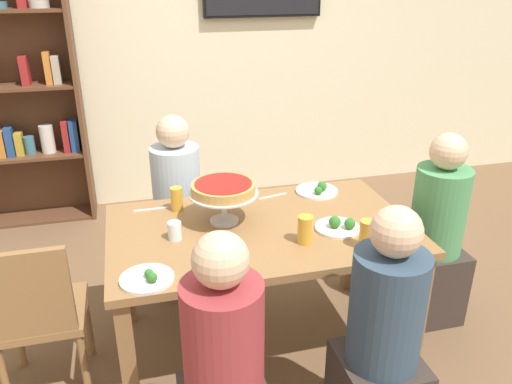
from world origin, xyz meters
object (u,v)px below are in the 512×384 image
object	(u,v)px
salad_plate_near_diner	(148,278)
dining_table	(261,243)
beer_glass_amber_tall	(177,199)
beer_glass_amber_short	(305,230)
diner_near_right	(381,351)
cutlery_fork_near	(273,196)
deep_dish_pizza_stand	(223,190)
salad_plate_spare	(318,190)
chair_head_west	(38,313)
water_glass_clear_near	(175,231)
bookshelf	(4,88)
beer_glass_amber_spare	(367,235)
cutlery_knife_near	(151,209)
diner_far_left	(178,216)
diner_head_east	(434,243)
salad_plate_far_diner	(339,226)

from	to	relation	value
salad_plate_near_diner	dining_table	bearing A→B (deg)	30.87
beer_glass_amber_tall	beer_glass_amber_short	size ratio (longest dim) A/B	0.95
diner_near_right	cutlery_fork_near	world-z (taller)	diner_near_right
beer_glass_amber_tall	dining_table	bearing A→B (deg)	-37.87
deep_dish_pizza_stand	salad_plate_spare	world-z (taller)	deep_dish_pizza_stand
salad_plate_near_diner	beer_glass_amber_tall	bearing A→B (deg)	73.09
chair_head_west	water_glass_clear_near	bearing A→B (deg)	6.81
beer_glass_amber_tall	diner_near_right	bearing A→B (deg)	-55.50
cutlery_fork_near	beer_glass_amber_tall	bearing A→B (deg)	-9.00
bookshelf	beer_glass_amber_tall	distance (m)	2.06
salad_plate_near_diner	beer_glass_amber_spare	bearing A→B (deg)	1.32
salad_plate_near_diner	cutlery_knife_near	bearing A→B (deg)	85.23
bookshelf	beer_glass_amber_spare	distance (m)	3.04
diner_far_left	water_glass_clear_near	xyz separation A→B (m)	(-0.09, -0.76, 0.29)
dining_table	salad_plate_near_diner	bearing A→B (deg)	-149.13
cutlery_knife_near	cutlery_fork_near	bearing A→B (deg)	178.84
bookshelf	cutlery_knife_near	size ratio (longest dim) A/B	12.29
deep_dish_pizza_stand	salad_plate_near_diner	world-z (taller)	deep_dish_pizza_stand
chair_head_west	diner_head_east	bearing A→B (deg)	2.98
salad_plate_spare	cutlery_fork_near	xyz separation A→B (m)	(-0.27, 0.01, -0.01)
salad_plate_far_diner	salad_plate_spare	world-z (taller)	salad_plate_far_diner
bookshelf	dining_table	bearing A→B (deg)	-53.59
deep_dish_pizza_stand	beer_glass_amber_spare	size ratio (longest dim) A/B	2.51
chair_head_west	beer_glass_amber_tall	xyz separation A→B (m)	(0.70, 0.40, 0.32)
diner_far_left	diner_head_east	distance (m)	1.56
bookshelf	water_glass_clear_near	size ratio (longest dim) A/B	24.32
diner_far_left	cutlery_knife_near	bearing A→B (deg)	-24.62
salad_plate_spare	cutlery_knife_near	distance (m)	0.96
chair_head_west	water_glass_clear_near	size ratio (longest dim) A/B	9.57
salad_plate_far_diner	cutlery_knife_near	world-z (taller)	salad_plate_far_diner
salad_plate_near_diner	salad_plate_far_diner	size ratio (longest dim) A/B	1.01
chair_head_west	cutlery_fork_near	bearing A→B (deg)	19.40
beer_glass_amber_short	cutlery_fork_near	xyz separation A→B (m)	(-0.00, 0.55, -0.07)
dining_table	diner_near_right	bearing A→B (deg)	-66.23
diner_near_right	salad_plate_near_diner	xyz separation A→B (m)	(-0.91, 0.38, 0.26)
salad_plate_spare	diner_near_right	bearing A→B (deg)	-95.84
salad_plate_far_diner	deep_dish_pizza_stand	bearing A→B (deg)	157.21
bookshelf	beer_glass_amber_spare	world-z (taller)	bookshelf
deep_dish_pizza_stand	water_glass_clear_near	xyz separation A→B (m)	(-0.27, -0.12, -0.13)
deep_dish_pizza_stand	salad_plate_near_diner	distance (m)	0.64
salad_plate_spare	cutlery_knife_near	xyz separation A→B (m)	(-0.96, 0.01, -0.01)
chair_head_west	cutlery_fork_near	world-z (taller)	chair_head_west
dining_table	salad_plate_far_diner	size ratio (longest dim) A/B	6.72
salad_plate_near_diner	cutlery_knife_near	distance (m)	0.69
diner_head_east	beer_glass_amber_spare	bearing A→B (deg)	28.96
beer_glass_amber_spare	diner_head_east	bearing A→B (deg)	28.96
chair_head_west	cutlery_knife_near	xyz separation A→B (m)	(0.56, 0.44, 0.26)
diner_far_left	chair_head_west	world-z (taller)	diner_far_left
cutlery_knife_near	salad_plate_near_diner	bearing A→B (deg)	84.02
dining_table	water_glass_clear_near	world-z (taller)	water_glass_clear_near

